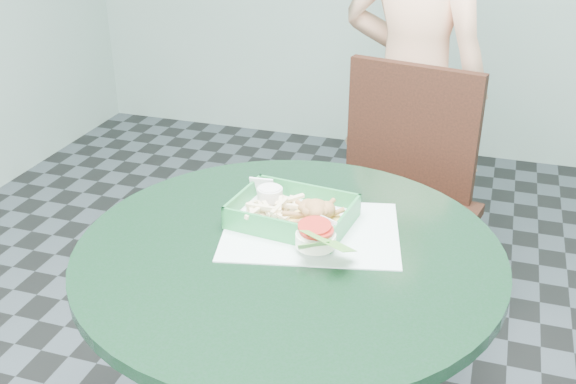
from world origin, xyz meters
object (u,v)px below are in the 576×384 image
(crab_sandwich, at_px, (317,220))
(dining_chair, at_px, (402,187))
(diner_person, at_px, (413,79))
(food_basket, at_px, (293,224))
(sauce_ramekin, at_px, (268,202))
(cafe_table, at_px, (289,316))

(crab_sandwich, bearing_deg, dining_chair, 83.21)
(diner_person, distance_m, food_basket, 1.11)
(dining_chair, height_order, food_basket, dining_chair)
(dining_chair, height_order, crab_sandwich, dining_chair)
(dining_chair, xyz_separation_m, sauce_ramekin, (-0.23, -0.73, 0.27))
(food_basket, relative_size, crab_sandwich, 2.29)
(diner_person, relative_size, food_basket, 5.99)
(cafe_table, xyz_separation_m, diner_person, (0.09, 1.21, 0.23))
(food_basket, distance_m, sauce_ramekin, 0.08)
(crab_sandwich, bearing_deg, food_basket, 163.49)
(cafe_table, xyz_separation_m, food_basket, (-0.03, 0.11, 0.19))
(cafe_table, relative_size, food_basket, 3.52)
(cafe_table, relative_size, diner_person, 0.59)
(diner_person, xyz_separation_m, food_basket, (-0.12, -1.10, -0.04))
(diner_person, bearing_deg, cafe_table, 100.47)
(cafe_table, bearing_deg, dining_chair, 81.24)
(dining_chair, xyz_separation_m, food_basket, (-0.16, -0.75, 0.23))
(cafe_table, distance_m, diner_person, 1.23)
(food_basket, height_order, sauce_ramekin, sauce_ramekin)
(cafe_table, bearing_deg, sauce_ramekin, 125.89)
(crab_sandwich, height_order, sauce_ramekin, crab_sandwich)
(crab_sandwich, bearing_deg, diner_person, 87.30)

